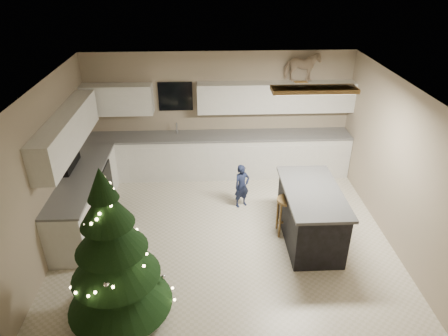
{
  "coord_description": "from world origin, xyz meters",
  "views": [
    {
      "loc": [
        -0.27,
        -5.46,
        4.3
      ],
      "look_at": [
        0.0,
        0.35,
        1.15
      ],
      "focal_mm": 32.0,
      "sensor_mm": 36.0,
      "label": 1
    }
  ],
  "objects": [
    {
      "name": "rocking_horse",
      "position": [
        1.63,
        2.33,
        2.31
      ],
      "size": [
        0.69,
        0.33,
        0.6
      ],
      "rotation": [
        0.0,
        0.0,
        1.54
      ],
      "color": "olive",
      "rests_on": "cabinetry"
    },
    {
      "name": "room_shell",
      "position": [
        0.02,
        0.0,
        1.75
      ],
      "size": [
        5.52,
        5.02,
        2.61
      ],
      "color": "gray",
      "rests_on": "ground_plane"
    },
    {
      "name": "christmas_tree",
      "position": [
        -1.46,
        -1.6,
        0.92
      ],
      "size": [
        1.4,
        1.36,
        2.24
      ],
      "rotation": [
        0.0,
        0.0,
        0.24
      ],
      "color": "#3F2816",
      "rests_on": "ground_plane"
    },
    {
      "name": "bar_stool",
      "position": [
        1.05,
        0.07,
        0.52
      ],
      "size": [
        0.36,
        0.36,
        0.69
      ],
      "rotation": [
        0.0,
        0.0,
        0.28
      ],
      "color": "olive",
      "rests_on": "ground_plane"
    },
    {
      "name": "toddler",
      "position": [
        0.36,
        0.95,
        0.43
      ],
      "size": [
        0.37,
        0.33,
        0.86
      ],
      "primitive_type": "imported",
      "rotation": [
        0.0,
        0.0,
        0.47
      ],
      "color": "#0E1B31",
      "rests_on": "ground_plane"
    },
    {
      "name": "ground_plane",
      "position": [
        0.0,
        0.0,
        0.0
      ],
      "size": [
        5.5,
        5.5,
        0.0
      ],
      "primitive_type": "plane",
      "color": "beige"
    },
    {
      "name": "island",
      "position": [
        1.41,
        -0.11,
        0.48
      ],
      "size": [
        0.9,
        1.7,
        0.95
      ],
      "color": "black",
      "rests_on": "ground_plane"
    },
    {
      "name": "cabinetry",
      "position": [
        -0.91,
        1.65,
        0.76
      ],
      "size": [
        5.5,
        3.2,
        2.0
      ],
      "color": "silver",
      "rests_on": "ground_plane"
    }
  ]
}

